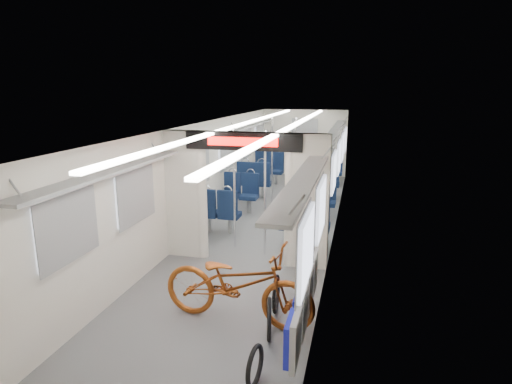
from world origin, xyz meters
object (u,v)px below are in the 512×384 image
(seat_bay_near_right, at_px, (310,205))
(stanchion_near_right, at_px, (265,194))
(seat_bay_far_left, at_px, (262,172))
(seat_bay_far_right, at_px, (325,173))
(bike_hoop_b, at_px, (269,321))
(seat_bay_near_left, at_px, (230,199))
(bike_hoop_c, at_px, (276,295))
(stanchion_far_right, at_px, (295,163))
(bicycle, at_px, (238,284))
(bike_hoop_a, at_px, (255,368))
(stanchion_far_left, at_px, (272,163))
(flip_bench, at_px, (304,300))
(stanchion_near_left, at_px, (234,189))

(seat_bay_near_right, bearing_deg, stanchion_near_right, -112.90)
(seat_bay_far_left, distance_m, stanchion_near_right, 5.24)
(seat_bay_near_right, height_order, seat_bay_far_right, seat_bay_near_right)
(bike_hoop_b, xyz_separation_m, seat_bay_near_left, (-1.87, 4.49, 0.29))
(bike_hoop_c, xyz_separation_m, stanchion_far_right, (-0.58, 5.45, 0.91))
(bicycle, relative_size, bike_hoop_a, 4.52)
(seat_bay_near_left, height_order, stanchion_far_left, stanchion_far_left)
(flip_bench, height_order, stanchion_near_left, stanchion_near_left)
(flip_bench, relative_size, bike_hoop_c, 3.96)
(seat_bay_far_right, relative_size, stanchion_near_right, 0.92)
(flip_bench, distance_m, bike_hoop_c, 0.89)
(stanchion_near_left, height_order, stanchion_far_left, same)
(stanchion_near_right, bearing_deg, bike_hoop_a, -78.98)
(seat_bay_near_right, distance_m, seat_bay_far_left, 3.98)
(seat_bay_far_left, bearing_deg, seat_bay_far_right, 8.65)
(seat_bay_far_right, bearing_deg, bicycle, -93.59)
(stanchion_far_right, bearing_deg, seat_bay_far_right, 71.85)
(bike_hoop_a, distance_m, bike_hoop_b, 0.87)
(stanchion_near_left, distance_m, stanchion_near_right, 0.69)
(bike_hoop_a, relative_size, stanchion_near_right, 0.20)
(bike_hoop_b, height_order, bike_hoop_c, bike_hoop_b)
(bike_hoop_b, distance_m, bike_hoop_c, 0.67)
(flip_bench, distance_m, seat_bay_far_left, 8.09)
(stanchion_far_left, xyz_separation_m, stanchion_far_right, (0.58, 0.13, 0.00))
(stanchion_near_left, bearing_deg, stanchion_far_left, 88.19)
(seat_bay_far_left, bearing_deg, flip_bench, -73.56)
(bike_hoop_c, xyz_separation_m, stanchion_near_right, (-0.61, 2.01, 0.91))
(bike_hoop_a, relative_size, seat_bay_near_left, 0.23)
(flip_bench, distance_m, stanchion_near_right, 2.96)
(bicycle, xyz_separation_m, stanchion_near_right, (-0.17, 2.39, 0.61))
(bike_hoop_a, relative_size, bike_hoop_c, 0.86)
(stanchion_far_left, bearing_deg, flip_bench, -74.85)
(bike_hoop_b, bearing_deg, seat_bay_near_right, 90.01)
(seat_bay_near_right, height_order, stanchion_far_left, stanchion_far_left)
(bike_hoop_b, bearing_deg, stanchion_near_right, 103.78)
(bike_hoop_a, bearing_deg, seat_bay_near_right, 90.39)
(bike_hoop_c, relative_size, stanchion_near_left, 0.23)
(bicycle, xyz_separation_m, seat_bay_near_left, (-1.38, 4.19, -0.01))
(seat_bay_far_right, height_order, stanchion_far_left, stanchion_far_left)
(stanchion_far_left, bearing_deg, stanchion_far_right, 12.69)
(bicycle, relative_size, bike_hoop_b, 3.84)
(bicycle, relative_size, seat_bay_far_left, 0.93)
(seat_bay_near_right, bearing_deg, bicycle, -97.01)
(seat_bay_near_left, distance_m, seat_bay_far_left, 3.26)
(bike_hoop_a, xyz_separation_m, stanchion_near_left, (-1.34, 3.80, 0.95))
(bike_hoop_a, xyz_separation_m, stanchion_far_right, (-0.66, 6.99, 0.95))
(bike_hoop_c, bearing_deg, stanchion_far_right, 96.09)
(bicycle, xyz_separation_m, bike_hoop_b, (0.49, -0.30, -0.30))
(bicycle, bearing_deg, stanchion_near_right, 9.48)
(bike_hoop_c, xyz_separation_m, stanchion_far_left, (-1.16, 5.32, 0.91))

